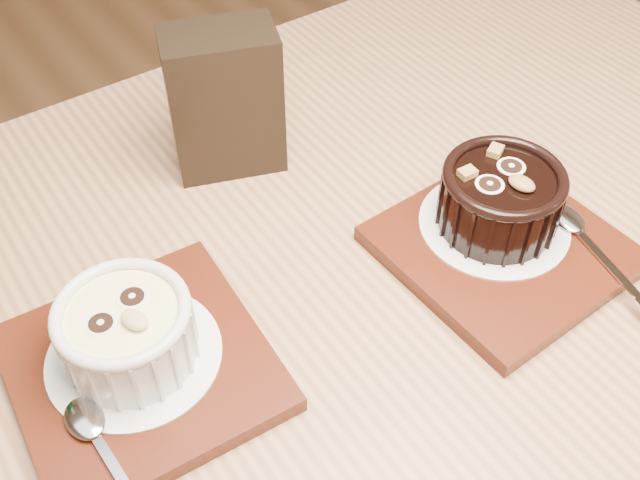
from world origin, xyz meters
The scene contains 10 objects.
table centered at (-0.06, -0.02, 0.66)m, with size 1.21×0.82×0.75m.
tray_left centered at (-0.22, 0.02, 0.76)m, with size 0.18×0.18×0.01m, color #4D1B0C.
doily_left centered at (-0.22, 0.03, 0.77)m, with size 0.13×0.13×0.00m, color white.
ramekin_white centered at (-0.22, 0.03, 0.80)m, with size 0.10×0.10×0.06m.
spoon_left centered at (-0.27, -0.03, 0.77)m, with size 0.03×0.13×0.01m, color #BBBCC4, non-canonical shape.
tray_right centered at (0.09, -0.04, 0.76)m, with size 0.18×0.18×0.01m, color #4D1B0C.
doily_right centered at (0.10, -0.02, 0.77)m, with size 0.13×0.13×0.00m, color white.
ramekin_dark centered at (0.10, -0.02, 0.80)m, with size 0.10×0.10×0.06m.
spoon_right centered at (0.15, -0.09, 0.77)m, with size 0.03×0.13×0.01m, color #BBBCC4, non-canonical shape.
condiment_stand centered at (-0.04, 0.20, 0.82)m, with size 0.10×0.06×0.14m, color black.
Camera 1 is at (-0.29, -0.31, 1.23)m, focal length 42.00 mm.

